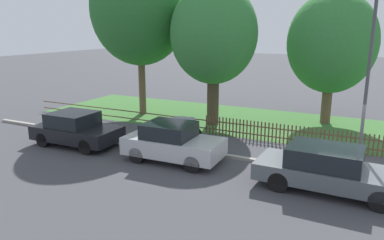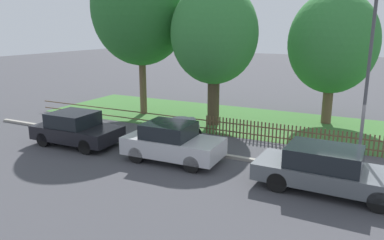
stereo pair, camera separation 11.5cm
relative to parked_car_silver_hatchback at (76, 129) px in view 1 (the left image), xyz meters
name	(u,v)px [view 1 (the left image)]	position (x,y,z in m)	size (l,w,h in m)	color
ground_plane	(351,178)	(10.99, 1.29, -0.72)	(120.00, 120.00, 0.00)	#424247
kerb_stone	(351,176)	(10.99, 1.39, -0.66)	(35.12, 0.20, 0.12)	#9E998E
grass_strip	(361,134)	(10.99, 7.47, -0.71)	(35.12, 6.58, 0.01)	#3D7033
park_fence	(357,143)	(10.99, 4.19, -0.27)	(35.12, 0.05, 0.89)	brown
parked_car_silver_hatchback	(76,129)	(0.00, 0.00, 0.00)	(3.80, 1.95, 1.44)	black
parked_car_black_saloon	(173,142)	(4.72, 0.14, 0.02)	(3.78, 1.89, 1.48)	#BCBCC1
parked_car_navy_estate	(329,169)	(10.40, -0.04, -0.01)	(4.64, 1.96, 1.40)	#51565B
covered_motorcycle	(184,125)	(3.70, 2.98, -0.09)	(1.81, 0.80, 1.03)	black
tree_nearest_kerb	(140,9)	(-0.85, 6.41, 5.28)	(5.48, 5.48, 9.16)	brown
tree_behind_motorcycle	(214,34)	(3.87, 5.94, 3.92)	(4.39, 4.39, 7.20)	#473828
tree_mid_park	(332,43)	(9.15, 8.92, 3.49)	(4.49, 4.49, 6.81)	brown
street_lamp	(369,66)	(11.16, 1.66, 3.07)	(0.20, 0.78, 6.08)	#47474C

